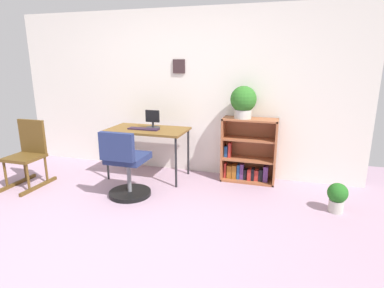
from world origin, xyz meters
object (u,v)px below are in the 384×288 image
monitor (153,120)px  desk (148,133)px  potted_plant_floor (337,196)px  rocking_chair (28,153)px  keyboard (144,129)px  potted_plant_on_shelf (243,101)px  bookshelf_low (248,154)px  office_chair (126,168)px

monitor → desk: bearing=-119.6°
monitor → potted_plant_floor: size_ratio=0.76×
rocking_chair → potted_plant_floor: rocking_chair is taller
keyboard → potted_plant_floor: size_ratio=1.30×
potted_plant_on_shelf → rocking_chair: bearing=-160.2°
keyboard → potted_plant_on_shelf: size_ratio=1.01×
monitor → rocking_chair: monitor is taller
bookshelf_low → potted_plant_on_shelf: (-0.09, -0.05, 0.73)m
desk → office_chair: 0.79m
desk → potted_plant_on_shelf: bearing=10.1°
office_chair → keyboard: bearing=96.5°
desk → office_chair: office_chair is taller
monitor → keyboard: monitor is taller
bookshelf_low → potted_plant_floor: (1.07, -0.69, -0.20)m
desk → monitor: bearing=60.4°
bookshelf_low → potted_plant_on_shelf: bearing=-148.8°
potted_plant_on_shelf → office_chair: bearing=-142.1°
bookshelf_low → potted_plant_floor: 1.29m
office_chair → rocking_chair: bearing=-179.9°
office_chair → rocking_chair: 1.45m
rocking_chair → potted_plant_floor: 3.87m
monitor → keyboard: size_ratio=0.58×
office_chair → monitor: bearing=90.0°
potted_plant_on_shelf → potted_plant_floor: (1.16, -0.64, -0.93)m
desk → keyboard: (-0.03, -0.06, 0.06)m
monitor → potted_plant_on_shelf: potted_plant_on_shelf is taller
desk → monitor: monitor is taller
potted_plant_on_shelf → keyboard: bearing=-167.6°
monitor → potted_plant_floor: (2.40, -0.49, -0.63)m
potted_plant_on_shelf → potted_plant_floor: bearing=-28.9°
office_chair → potted_plant_floor: office_chair is taller
monitor → rocking_chair: 1.70m
monitor → office_chair: monitor is taller
potted_plant_floor → office_chair: bearing=-172.3°
desk → office_chair: bearing=-86.5°
desk → monitor: (0.05, 0.08, 0.16)m
potted_plant_on_shelf → potted_plant_floor: 1.62m
desk → keyboard: bearing=-118.1°
bookshelf_low → rocking_chair: bearing=-159.8°
keyboard → potted_plant_on_shelf: potted_plant_on_shelf is taller
desk → rocking_chair: rocking_chair is taller
rocking_chair → potted_plant_floor: (3.85, 0.33, -0.26)m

